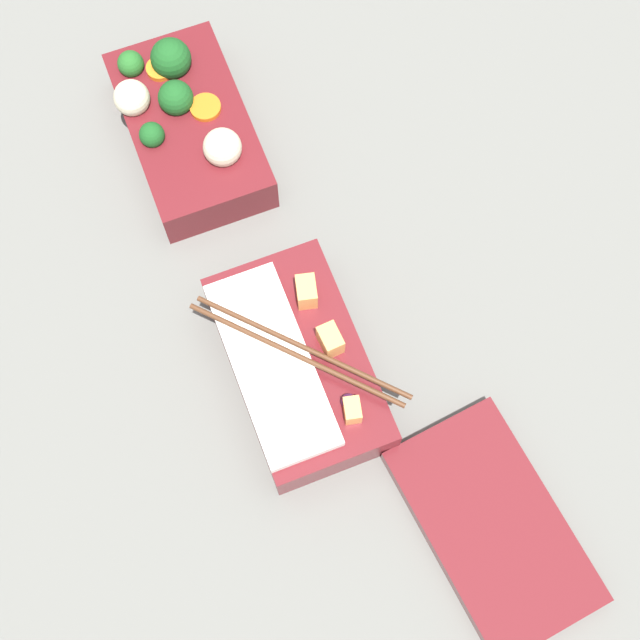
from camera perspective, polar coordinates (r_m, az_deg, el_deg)
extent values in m
plane|color=slate|center=(0.93, -4.13, 4.74)|extent=(3.00, 3.00, 0.00)
cube|color=maroon|center=(0.98, -8.32, 11.92)|extent=(0.21, 0.12, 0.05)
sphere|color=#19511E|center=(0.98, -9.52, 16.19)|extent=(0.04, 0.04, 0.04)
sphere|color=#19511E|center=(0.94, -10.71, 11.57)|extent=(0.03, 0.03, 0.03)
sphere|color=#19511E|center=(0.96, -9.22, 13.86)|extent=(0.04, 0.04, 0.04)
sphere|color=#236023|center=(0.99, -12.02, 15.74)|extent=(0.03, 0.03, 0.03)
cylinder|color=orange|center=(0.99, -10.20, 15.55)|extent=(0.03, 0.03, 0.01)
cylinder|color=orange|center=(0.96, -7.62, 13.25)|extent=(0.05, 0.05, 0.01)
sphere|color=beige|center=(0.97, -11.96, 13.74)|extent=(0.04, 0.04, 0.04)
sphere|color=beige|center=(0.92, -5.99, 11.02)|extent=(0.04, 0.04, 0.04)
cube|color=maroon|center=(0.86, -1.39, -2.84)|extent=(0.21, 0.12, 0.05)
cube|color=white|center=(0.83, -3.09, -2.82)|extent=(0.19, 0.07, 0.01)
cube|color=#F4A356|center=(0.84, -0.88, 1.83)|extent=(0.03, 0.02, 0.03)
cube|color=#F4A356|center=(0.82, 0.66, -1.28)|extent=(0.03, 0.02, 0.03)
cube|color=#F4A356|center=(0.81, 2.08, -5.79)|extent=(0.02, 0.02, 0.02)
sphere|color=#4C1E4C|center=(0.81, 1.84, -5.21)|extent=(0.01, 0.01, 0.01)
cylinder|color=#56331E|center=(0.82, -1.56, -2.24)|extent=(0.17, 0.15, 0.01)
cylinder|color=#56331E|center=(0.82, -1.34, -1.82)|extent=(0.17, 0.15, 0.01)
cube|color=maroon|center=(0.85, 11.00, -12.82)|extent=(0.22, 0.14, 0.02)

